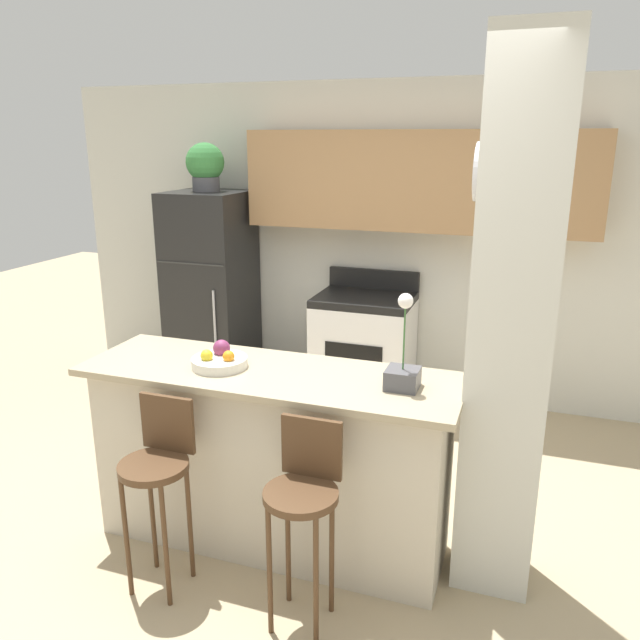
# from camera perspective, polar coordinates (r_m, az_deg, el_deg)

# --- Properties ---
(ground_plane) EXTENTS (14.00, 14.00, 0.00)m
(ground_plane) POSITION_cam_1_polar(r_m,az_deg,el_deg) (3.63, -4.35, -19.34)
(ground_plane) COLOR tan
(wall_back) EXTENTS (5.60, 0.38, 2.55)m
(wall_back) POSITION_cam_1_polar(r_m,az_deg,el_deg) (5.05, 6.82, 9.24)
(wall_back) COLOR silver
(wall_back) RESTS_ON ground_plane
(pillar_right) EXTENTS (0.38, 0.32, 2.55)m
(pillar_right) POSITION_cam_1_polar(r_m,az_deg,el_deg) (2.91, 17.05, -1.07)
(pillar_right) COLOR silver
(pillar_right) RESTS_ON ground_plane
(counter_bar) EXTENTS (1.95, 0.62, 0.98)m
(counter_bar) POSITION_cam_1_polar(r_m,az_deg,el_deg) (3.36, -4.54, -12.44)
(counter_bar) COLOR beige
(counter_bar) RESTS_ON ground_plane
(refrigerator) EXTENTS (0.63, 0.66, 1.69)m
(refrigerator) POSITION_cam_1_polar(r_m,az_deg,el_deg) (5.42, -9.88, 2.57)
(refrigerator) COLOR black
(refrigerator) RESTS_ON ground_plane
(stove_range) EXTENTS (0.76, 0.60, 1.07)m
(stove_range) POSITION_cam_1_polar(r_m,az_deg,el_deg) (5.07, 4.01, -2.71)
(stove_range) COLOR white
(stove_range) RESTS_ON ground_plane
(bar_stool_left) EXTENTS (0.33, 0.33, 0.95)m
(bar_stool_left) POSITION_cam_1_polar(r_m,az_deg,el_deg) (3.10, -14.57, -12.96)
(bar_stool_left) COLOR #4C331E
(bar_stool_left) RESTS_ON ground_plane
(bar_stool_right) EXTENTS (0.33, 0.33, 0.95)m
(bar_stool_right) POSITION_cam_1_polar(r_m,az_deg,el_deg) (2.80, -1.50, -15.82)
(bar_stool_right) COLOR #4C331E
(bar_stool_right) RESTS_ON ground_plane
(potted_plant_on_fridge) EXTENTS (0.31, 0.31, 0.39)m
(potted_plant_on_fridge) POSITION_cam_1_polar(r_m,az_deg,el_deg) (5.27, -10.45, 13.71)
(potted_plant_on_fridge) COLOR #4C4C51
(potted_plant_on_fridge) RESTS_ON refrigerator
(orchid_vase) EXTENTS (0.15, 0.15, 0.46)m
(orchid_vase) POSITION_cam_1_polar(r_m,az_deg,el_deg) (2.93, 7.59, -4.38)
(orchid_vase) COLOR #4C4C51
(orchid_vase) RESTS_ON counter_bar
(fruit_bowl) EXTENTS (0.29, 0.29, 0.12)m
(fruit_bowl) POSITION_cam_1_polar(r_m,az_deg,el_deg) (3.24, -9.17, -3.61)
(fruit_bowl) COLOR silver
(fruit_bowl) RESTS_ON counter_bar
(trash_bin) EXTENTS (0.28, 0.28, 0.38)m
(trash_bin) POSITION_cam_1_polar(r_m,az_deg,el_deg) (5.20, -5.52, -5.45)
(trash_bin) COLOR #59595B
(trash_bin) RESTS_ON ground_plane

